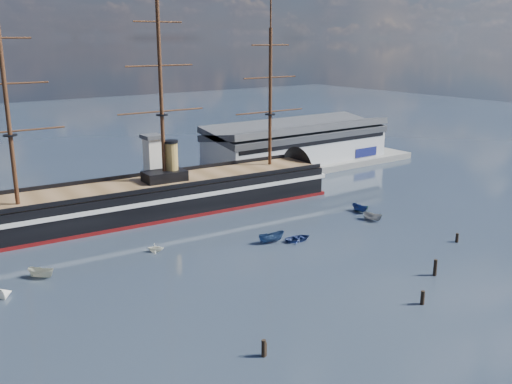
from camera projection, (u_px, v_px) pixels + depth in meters
ground at (210, 233)px, 124.58m from camera, size 600.00×600.00×0.00m
quay at (173, 191)px, 158.38m from camera, size 180.00×18.00×2.00m
warehouse at (297, 143)px, 186.64m from camera, size 63.00×21.00×11.60m
quay_tower at (154, 162)px, 149.52m from camera, size 5.00×5.00×15.00m
warship at (151, 198)px, 136.77m from camera, size 113.39×22.15×53.94m
motorboat_a at (42, 278)px, 101.19m from camera, size 6.04×5.46×2.39m
motorboat_b at (298, 241)px, 119.78m from camera, size 1.86×3.74×1.68m
motorboat_c at (372, 220)px, 133.10m from camera, size 6.15×3.21×2.34m
motorboat_d at (156, 252)px, 113.58m from camera, size 5.05×5.56×1.93m
motorboat_e at (363, 209)px, 141.66m from camera, size 1.20×2.73×1.25m
motorboat_f at (360, 212)px, 139.64m from camera, size 5.88×2.51×2.30m
motorboat_g at (271, 243)px, 118.74m from camera, size 3.82×7.10×2.69m
piling_near_left at (264, 356)px, 76.21m from camera, size 0.64×0.64×3.15m
piling_near_mid at (422, 304)px, 91.12m from camera, size 0.64×0.64×3.04m
piling_near_right at (434, 276)px, 102.22m from camera, size 0.64×0.64×3.77m
piling_far_right at (457, 242)px, 118.96m from camera, size 0.64×0.64×2.65m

